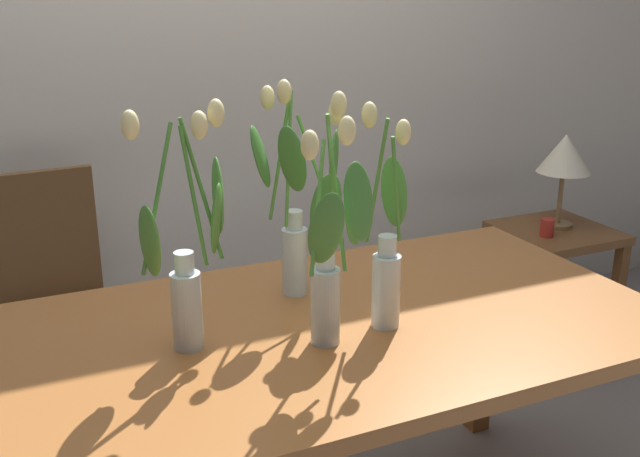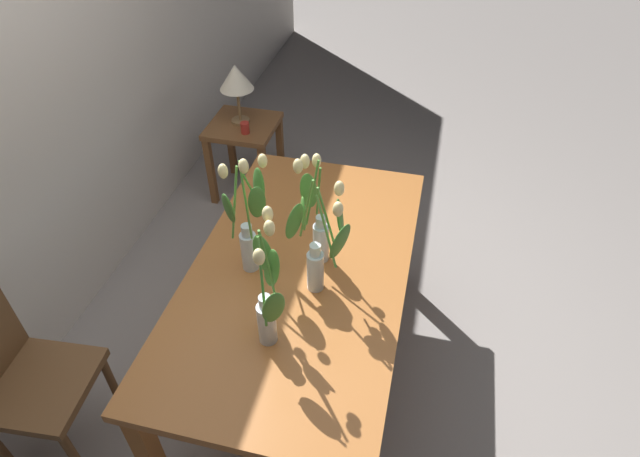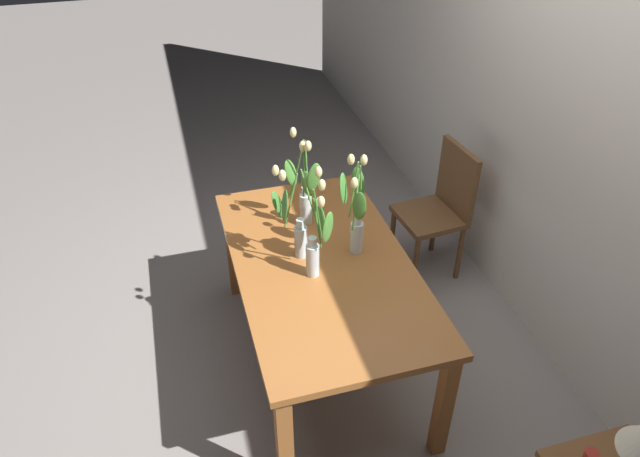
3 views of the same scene
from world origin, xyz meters
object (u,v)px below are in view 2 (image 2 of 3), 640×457
(tulip_vase_0, at_px, (319,249))
(side_table, at_px, (244,139))
(pillar_candle, at_px, (245,128))
(tulip_vase_3, at_px, (268,300))
(table_lamp, at_px, (236,79))
(dining_chair, at_px, (15,372))
(dining_table, at_px, (300,283))
(tulip_vase_1, at_px, (248,227))
(tulip_vase_2, at_px, (317,227))

(tulip_vase_0, distance_m, side_table, 1.80)
(pillar_candle, bearing_deg, side_table, 28.76)
(tulip_vase_3, height_order, pillar_candle, tulip_vase_3)
(tulip_vase_3, height_order, side_table, tulip_vase_3)
(side_table, xyz_separation_m, table_lamp, (0.02, 0.02, 0.42))
(dining_chair, bearing_deg, side_table, -6.32)
(dining_table, bearing_deg, tulip_vase_0, -128.33)
(tulip_vase_0, height_order, table_lamp, tulip_vase_0)
(dining_table, distance_m, tulip_vase_1, 0.37)
(tulip_vase_2, bearing_deg, tulip_vase_3, 172.07)
(pillar_candle, bearing_deg, tulip_vase_3, -156.69)
(side_table, bearing_deg, tulip_vase_3, -156.34)
(side_table, height_order, pillar_candle, pillar_candle)
(dining_chair, bearing_deg, pillar_candle, -8.46)
(tulip_vase_2, height_order, tulip_vase_3, tulip_vase_3)
(dining_chair, height_order, side_table, dining_chair)
(tulip_vase_1, height_order, tulip_vase_3, tulip_vase_1)
(tulip_vase_0, distance_m, table_lamp, 1.75)
(tulip_vase_0, height_order, tulip_vase_3, tulip_vase_0)
(dining_table, distance_m, tulip_vase_0, 0.33)
(dining_chair, bearing_deg, tulip_vase_0, -64.31)
(tulip_vase_2, distance_m, tulip_vase_3, 0.46)
(dining_table, distance_m, tulip_vase_3, 0.47)
(table_lamp, distance_m, pillar_candle, 0.31)
(tulip_vase_0, xyz_separation_m, dining_chair, (-0.53, 1.11, -0.43))
(dining_chair, xyz_separation_m, side_table, (2.01, -0.22, -0.09))
(dining_table, height_order, tulip_vase_1, tulip_vase_1)
(tulip_vase_3, xyz_separation_m, dining_chair, (-0.25, 1.00, -0.42))
(table_lamp, bearing_deg, dining_chair, 174.29)
(tulip_vase_2, height_order, side_table, tulip_vase_2)
(dining_table, height_order, tulip_vase_2, tulip_vase_2)
(side_table, bearing_deg, dining_table, -150.80)
(table_lamp, relative_size, pillar_candle, 5.31)
(tulip_vase_0, relative_size, table_lamp, 1.41)
(tulip_vase_3, bearing_deg, side_table, 23.66)
(dining_chair, bearing_deg, tulip_vase_2, -56.63)
(side_table, xyz_separation_m, pillar_candle, (-0.11, -0.06, 0.16))
(tulip_vase_0, xyz_separation_m, pillar_candle, (1.37, 0.83, -0.36))
(dining_table, relative_size, table_lamp, 4.02)
(tulip_vase_2, xyz_separation_m, side_table, (1.31, 0.84, -0.48))
(tulip_vase_1, height_order, side_table, tulip_vase_1)
(dining_chair, bearing_deg, tulip_vase_1, -54.72)
(side_table, distance_m, table_lamp, 0.42)
(dining_table, xyz_separation_m, tulip_vase_1, (-0.04, 0.19, 0.32))
(dining_table, xyz_separation_m, tulip_vase_2, (0.08, -0.06, 0.27))
(tulip_vase_3, xyz_separation_m, side_table, (1.77, 0.77, -0.52))
(tulip_vase_1, xyz_separation_m, tulip_vase_2, (0.12, -0.25, -0.05))
(dining_table, relative_size, dining_chair, 1.72)
(dining_table, height_order, pillar_candle, dining_table)
(pillar_candle, bearing_deg, dining_table, -150.77)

